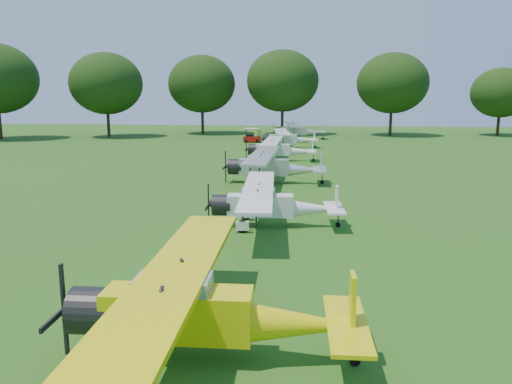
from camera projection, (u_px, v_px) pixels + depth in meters
The scene contains 9 objects.
ground at pixel (235, 229), 22.43m from camera, with size 160.00×160.00×0.00m, color #1D4A12.
tree_belt at pixel (319, 43), 20.63m from camera, with size 137.36×130.27×14.52m.
aircraft_2 at pixel (201, 306), 11.09m from camera, with size 6.95×11.06×2.18m.
aircraft_3 at pixel (271, 202), 22.66m from camera, with size 6.25×9.96×1.96m.
aircraft_4 at pixel (272, 165), 34.01m from camera, with size 6.99×11.10×2.19m.
aircraft_5 at pixel (278, 148), 45.82m from camera, with size 6.54×10.39×2.05m.
aircraft_6 at pixel (287, 137), 57.36m from camera, with size 6.64×10.54×2.07m.
aircraft_7 at pixel (298, 130), 68.85m from camera, with size 7.26×11.51×2.26m.
golf_cart at pixel (252, 138), 64.19m from camera, with size 2.17×1.37×1.82m.
Camera 1 is at (3.67, -21.42, 5.88)m, focal length 35.00 mm.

